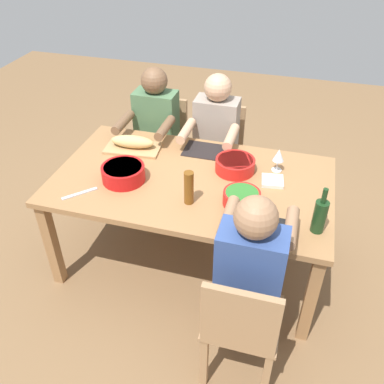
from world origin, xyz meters
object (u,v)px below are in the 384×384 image
Objects in this scene: chair_near_center at (219,149)px; serving_bowl_fruit at (235,164)px; diner_near_right at (155,129)px; napkin_stack at (273,181)px; diner_near_center at (215,137)px; wine_glass at (279,156)px; bread_loaf at (132,142)px; dining_table at (192,188)px; chair_far_left at (241,325)px; serving_bowl_greens at (242,197)px; beer_bottle at (189,188)px; wine_bottle at (320,216)px; serving_bowl_pasta at (123,172)px; diner_far_left at (250,271)px; chair_near_right at (163,141)px; cutting_board at (133,148)px.

chair_near_center reaches higher than serving_bowl_fruit.
napkin_stack is at bearing 151.08° from diner_near_right.
diner_near_center reaches higher than wine_glass.
dining_table is at bearing 154.69° from bread_loaf.
chair_far_left is (-0.51, 0.85, -0.18)m from dining_table.
serving_bowl_greens is 1.38× the size of wine_glass.
chair_near_center is 1.14m from serving_bowl_greens.
wine_glass is at bearing -154.43° from dining_table.
serving_bowl_greens is at bearing 154.28° from bread_loaf.
wine_bottle is at bearing 176.17° from beer_bottle.
serving_bowl_fruit is (-0.69, -0.31, -0.01)m from serving_bowl_pasta.
dining_table is 0.87m from chair_near_center.
serving_bowl_pasta is (-0.07, 0.80, 0.10)m from diner_near_right.
diner_far_left reaches higher than chair_near_center.
chair_near_right is 2.12× the size of cutting_board.
diner_near_center is 7.23× the size of wine_glass.
wine_bottle is at bearing 157.76° from cutting_board.
wine_glass is (0.29, -0.56, 0.01)m from wine_bottle.
diner_far_left is at bearing 138.30° from bread_loaf.
beer_bottle is (0.20, 0.42, 0.06)m from serving_bowl_fruit.
wine_bottle is at bearing 138.94° from chair_near_right.
beer_bottle reaches higher than dining_table.
diner_far_left is 1.41× the size of chair_near_right.
napkin_stack is (-1.04, 0.15, 0.00)m from cutting_board.
wine_glass reaches higher than chair_far_left.
chair_near_center is 0.28m from diner_near_center.
bread_loaf reaches higher than serving_bowl_fruit.
beer_bottle is (-0.56, 0.92, 0.15)m from diner_near_right.
cutting_board is 1.25× the size of bread_loaf.
wine_bottle is at bearing 117.47° from wine_glass.
diner_far_left is 1.38m from cutting_board.
bread_loaf reaches higher than serving_bowl_greens.
diner_near_center is at bearing -141.15° from bread_loaf.
diner_near_right is 1.65m from wine_bottle.
serving_bowl_pasta is at bearing 22.02° from wine_glass.
serving_bowl_greens is 0.47m from wine_glass.
beer_bottle is at bearing 116.78° from chair_near_right.
chair_near_center is 2.66× the size of bread_loaf.
diner_far_left is at bearing 106.12° from serving_bowl_greens.
wine_bottle is at bearing 130.17° from diner_near_center.
wine_glass reaches higher than serving_bowl_pasta.
chair_near_center and bread_loaf have the same top height.
bread_loaf is (0.52, 0.61, 0.32)m from chair_near_center.
cutting_board is (0.52, -0.25, 0.09)m from dining_table.
cutting_board is at bearing 0.35° from wine_glass.
beer_bottle is at bearing -52.97° from chair_far_left.
chair_near_right reaches higher than napkin_stack.
diner_near_center reaches higher than serving_bowl_pasta.
wine_glass is (-0.53, 0.42, 0.16)m from diner_near_center.
cutting_board is at bearing -40.90° from beer_bottle.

